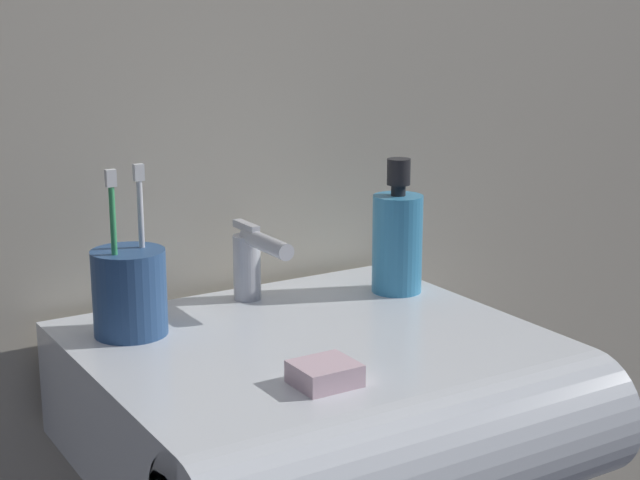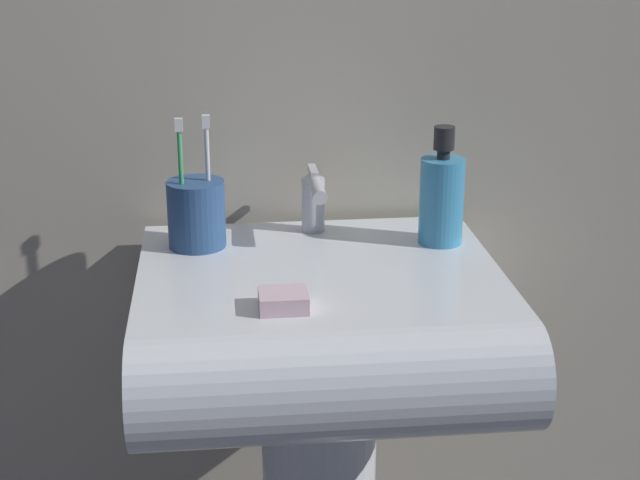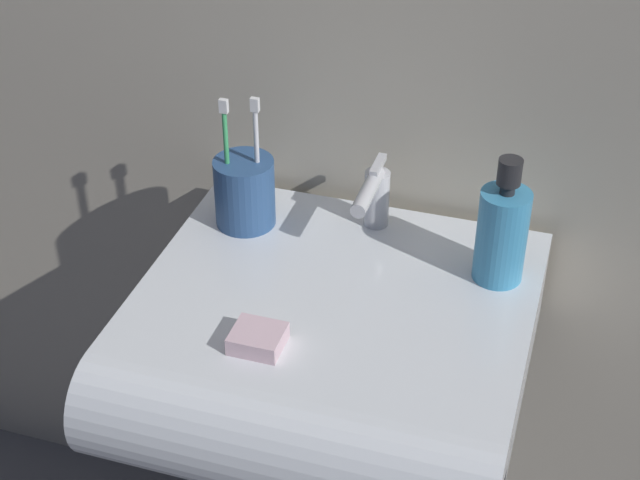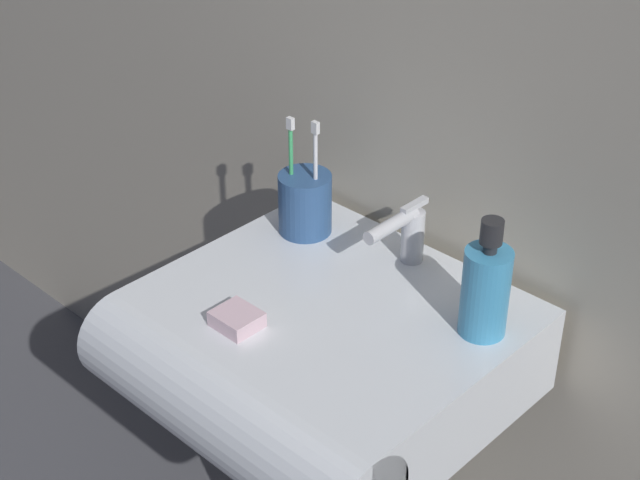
% 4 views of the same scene
% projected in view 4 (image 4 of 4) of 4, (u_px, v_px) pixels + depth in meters
% --- Properties ---
extents(sink_basin, '(0.53, 0.51, 0.15)m').
position_uv_depth(sink_basin, '(311.00, 357.00, 1.48)').
color(sink_basin, white).
rests_on(sink_basin, sink_pedestal).
extents(faucet, '(0.04, 0.14, 0.11)m').
position_uv_depth(faucet, '(407.00, 232.00, 1.53)').
color(faucet, silver).
rests_on(faucet, sink_basin).
extents(toothbrush_cup, '(0.09, 0.09, 0.21)m').
position_uv_depth(toothbrush_cup, '(305.00, 203.00, 1.62)').
color(toothbrush_cup, '#2D5184').
rests_on(toothbrush_cup, sink_basin).
extents(soap_bottle, '(0.07, 0.07, 0.19)m').
position_uv_depth(soap_bottle, '(486.00, 289.00, 1.37)').
color(soap_bottle, '#3F99CC').
rests_on(soap_bottle, sink_basin).
extents(bar_soap, '(0.06, 0.06, 0.02)m').
position_uv_depth(bar_soap, '(237.00, 319.00, 1.42)').
color(bar_soap, silver).
rests_on(bar_soap, sink_basin).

